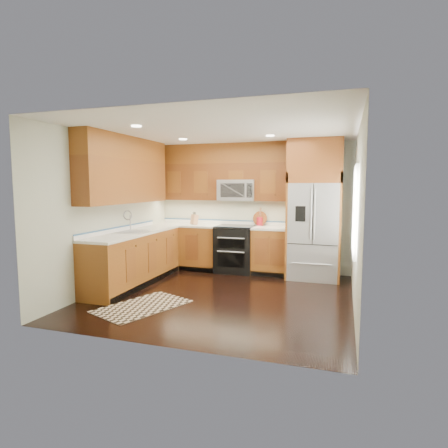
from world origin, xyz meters
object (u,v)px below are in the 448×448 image
(refrigerator, at_px, (315,210))
(knife_block, at_px, (194,219))
(rug, at_px, (143,306))
(utensil_crock, at_px, (260,219))
(range, at_px, (236,249))

(refrigerator, distance_m, knife_block, 2.47)
(rug, height_order, knife_block, knife_block)
(rug, xyz_separation_m, utensil_crock, (1.12, 2.79, 1.06))
(range, height_order, knife_block, knife_block)
(knife_block, bearing_deg, range, -0.80)
(knife_block, bearing_deg, utensil_crock, 10.32)
(rug, bearing_deg, utensil_crock, 90.27)
(rug, bearing_deg, knife_block, 117.13)
(refrigerator, bearing_deg, utensil_crock, 165.12)
(range, height_order, refrigerator, refrigerator)
(utensil_crock, bearing_deg, knife_block, -169.68)
(refrigerator, distance_m, utensil_crock, 1.17)
(knife_block, bearing_deg, rug, -85.07)
(range, height_order, utensil_crock, utensil_crock)
(refrigerator, bearing_deg, rug, -131.85)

